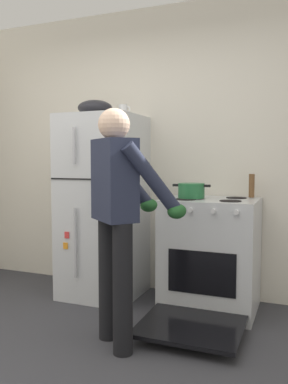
# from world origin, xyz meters

# --- Properties ---
(kitchen_wall_back) EXTENTS (6.00, 0.10, 2.70)m
(kitchen_wall_back) POSITION_xyz_m (0.00, 1.95, 1.35)
(kitchen_wall_back) COLOR silver
(kitchen_wall_back) RESTS_ON ground
(refrigerator) EXTENTS (0.68, 0.72, 1.67)m
(refrigerator) POSITION_xyz_m (-0.44, 1.57, 0.83)
(refrigerator) COLOR silver
(refrigerator) RESTS_ON ground
(stove_range) EXTENTS (0.76, 1.24, 0.95)m
(stove_range) POSITION_xyz_m (0.57, 1.55, 0.46)
(stove_range) COLOR silver
(stove_range) RESTS_ON ground
(person_cook) EXTENTS (0.66, 0.69, 1.60)m
(person_cook) POSITION_xyz_m (0.14, 0.68, 0.95)
(person_cook) COLOR black
(person_cook) RESTS_ON ground
(red_pot) EXTENTS (0.32, 0.22, 0.12)m
(red_pot) POSITION_xyz_m (0.41, 1.52, 1.01)
(red_pot) COLOR #236638
(red_pot) RESTS_ON stove_range
(coffee_mug) EXTENTS (0.11, 0.08, 0.10)m
(coffee_mug) POSITION_xyz_m (-0.26, 1.62, 1.72)
(coffee_mug) COLOR silver
(coffee_mug) RESTS_ON refrigerator
(pepper_mill) EXTENTS (0.05, 0.05, 0.20)m
(pepper_mill) POSITION_xyz_m (0.87, 1.77, 1.04)
(pepper_mill) COLOR brown
(pepper_mill) RESTS_ON stove_range
(mixing_bowl) EXTENTS (0.32, 0.32, 0.14)m
(mixing_bowl) POSITION_xyz_m (-0.52, 1.57, 1.74)
(mixing_bowl) COLOR black
(mixing_bowl) RESTS_ON refrigerator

